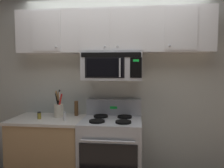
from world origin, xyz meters
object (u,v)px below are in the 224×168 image
Objects in this scene: utensil_crock_cream at (59,109)px; spice_jar at (39,115)px; pepper_mill at (76,108)px; over_range_microwave at (112,66)px; salt_shaker at (65,116)px; stove_range at (111,153)px.

utensil_crock_cream is 0.26m from spice_jar.
utensil_crock_cream is at bearing 33.66° from spice_jar.
pepper_mill is (0.21, 0.11, -0.01)m from utensil_crock_cream.
over_range_microwave reaches higher than utensil_crock_cream.
spice_jar is at bearing -148.85° from pepper_mill.
salt_shaker is 0.36m from spice_jar.
salt_shaker is at bearing -8.94° from spice_jar.
stove_range is at bearing -20.44° from pepper_mill.
spice_jar is at bearing -146.34° from utensil_crock_cream.
spice_jar is at bearing 171.06° from salt_shaker.
pepper_mill is (0.06, 0.31, 0.04)m from salt_shaker.
over_range_microwave is 8.20× the size of spice_jar.
spice_jar is (-0.42, -0.25, -0.05)m from pepper_mill.
pepper_mill is at bearing 31.15° from spice_jar.
utensil_crock_cream reaches higher than pepper_mill.
stove_range reaches higher than spice_jar.
over_range_microwave is at bearing 3.16° from utensil_crock_cream.
over_range_microwave reaches higher than spice_jar.
salt_shaker is 0.32m from pepper_mill.
pepper_mill is 0.49m from spice_jar.
pepper_mill reaches higher than spice_jar.
stove_range is 9.65× the size of salt_shaker.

